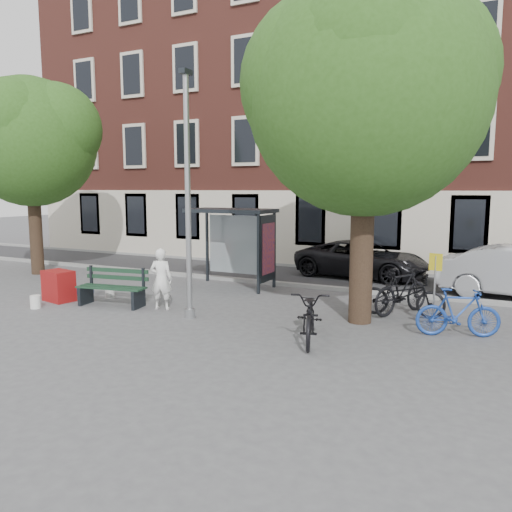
{
  "coord_description": "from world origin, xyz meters",
  "views": [
    {
      "loc": [
        6.97,
        -10.41,
        3.27
      ],
      "look_at": [
        0.88,
        2.04,
        1.4
      ],
      "focal_mm": 35.0,
      "sensor_mm": 36.0,
      "label": 1
    }
  ],
  "objects_px": {
    "painter": "(161,279)",
    "bench": "(113,289)",
    "car_dark": "(362,259)",
    "notice_sign": "(435,275)",
    "bus_shelter": "(243,230)",
    "red_stand": "(59,286)",
    "bike_a": "(402,295)",
    "lamppost": "(188,209)",
    "bike_d": "(402,291)",
    "bike_c": "(311,315)",
    "bike_b": "(458,313)"
  },
  "relations": [
    {
      "from": "painter",
      "to": "bench",
      "type": "xyz_separation_m",
      "value": [
        -1.51,
        -0.24,
        -0.37
      ]
    },
    {
      "from": "painter",
      "to": "car_dark",
      "type": "bearing_deg",
      "value": -133.45
    },
    {
      "from": "painter",
      "to": "notice_sign",
      "type": "distance_m",
      "value": 7.03
    },
    {
      "from": "car_dark",
      "to": "notice_sign",
      "type": "relative_size",
      "value": 2.75
    },
    {
      "from": "bus_shelter",
      "to": "red_stand",
      "type": "relative_size",
      "value": 3.17
    },
    {
      "from": "bus_shelter",
      "to": "red_stand",
      "type": "xyz_separation_m",
      "value": [
        -3.93,
        -4.16,
        -1.47
      ]
    },
    {
      "from": "bus_shelter",
      "to": "painter",
      "type": "distance_m",
      "value": 3.88
    },
    {
      "from": "bike_a",
      "to": "notice_sign",
      "type": "distance_m",
      "value": 1.36
    },
    {
      "from": "painter",
      "to": "car_dark",
      "type": "height_order",
      "value": "painter"
    },
    {
      "from": "bus_shelter",
      "to": "painter",
      "type": "xyz_separation_m",
      "value": [
        -0.59,
        -3.68,
        -1.08
      ]
    },
    {
      "from": "bus_shelter",
      "to": "car_dark",
      "type": "relative_size",
      "value": 0.58
    },
    {
      "from": "lamppost",
      "to": "bike_a",
      "type": "distance_m",
      "value": 5.9
    },
    {
      "from": "bike_d",
      "to": "bench",
      "type": "bearing_deg",
      "value": 47.7
    },
    {
      "from": "bench",
      "to": "bike_a",
      "type": "height_order",
      "value": "bike_a"
    },
    {
      "from": "bench",
      "to": "notice_sign",
      "type": "distance_m",
      "value": 8.58
    },
    {
      "from": "lamppost",
      "to": "notice_sign",
      "type": "distance_m",
      "value": 6.14
    },
    {
      "from": "painter",
      "to": "bike_c",
      "type": "relative_size",
      "value": 0.76
    },
    {
      "from": "bike_c",
      "to": "notice_sign",
      "type": "distance_m",
      "value": 3.26
    },
    {
      "from": "lamppost",
      "to": "bike_c",
      "type": "distance_m",
      "value": 4.11
    },
    {
      "from": "bus_shelter",
      "to": "bike_b",
      "type": "distance_m",
      "value": 7.56
    },
    {
      "from": "bike_c",
      "to": "bike_b",
      "type": "bearing_deg",
      "value": 13.55
    },
    {
      "from": "lamppost",
      "to": "red_stand",
      "type": "height_order",
      "value": "lamppost"
    },
    {
      "from": "bike_b",
      "to": "bike_d",
      "type": "height_order",
      "value": "bike_d"
    },
    {
      "from": "bench",
      "to": "bike_c",
      "type": "xyz_separation_m",
      "value": [
        6.14,
        -0.69,
        0.11
      ]
    },
    {
      "from": "bike_b",
      "to": "red_stand",
      "type": "distance_m",
      "value": 10.88
    },
    {
      "from": "bike_b",
      "to": "car_dark",
      "type": "xyz_separation_m",
      "value": [
        -3.79,
        6.52,
        0.13
      ]
    },
    {
      "from": "bike_c",
      "to": "car_dark",
      "type": "xyz_separation_m",
      "value": [
        -0.96,
        8.27,
        0.1
      ]
    },
    {
      "from": "red_stand",
      "to": "bike_a",
      "type": "bearing_deg",
      "value": 15.47
    },
    {
      "from": "bus_shelter",
      "to": "car_dark",
      "type": "xyz_separation_m",
      "value": [
        3.08,
        3.67,
        -1.24
      ]
    },
    {
      "from": "bike_c",
      "to": "red_stand",
      "type": "xyz_separation_m",
      "value": [
        -7.97,
        0.44,
        -0.13
      ]
    },
    {
      "from": "bus_shelter",
      "to": "notice_sign",
      "type": "distance_m",
      "value": 6.75
    },
    {
      "from": "bench",
      "to": "bike_a",
      "type": "distance_m",
      "value": 7.9
    },
    {
      "from": "bus_shelter",
      "to": "notice_sign",
      "type": "xyz_separation_m",
      "value": [
        6.3,
        -2.35,
        -0.66
      ]
    },
    {
      "from": "lamppost",
      "to": "bike_d",
      "type": "bearing_deg",
      "value": 30.27
    },
    {
      "from": "notice_sign",
      "to": "bus_shelter",
      "type": "bearing_deg",
      "value": 173.29
    },
    {
      "from": "bike_b",
      "to": "bike_c",
      "type": "height_order",
      "value": "bike_c"
    },
    {
      "from": "bike_d",
      "to": "red_stand",
      "type": "height_order",
      "value": "bike_d"
    },
    {
      "from": "painter",
      "to": "car_dark",
      "type": "xyz_separation_m",
      "value": [
        3.67,
        7.35,
        -0.16
      ]
    },
    {
      "from": "bike_c",
      "to": "red_stand",
      "type": "bearing_deg",
      "value": 158.54
    },
    {
      "from": "red_stand",
      "to": "bike_d",
      "type": "bearing_deg",
      "value": 16.96
    },
    {
      "from": "bench",
      "to": "bike_d",
      "type": "relative_size",
      "value": 0.99
    },
    {
      "from": "lamppost",
      "to": "bench",
      "type": "height_order",
      "value": "lamppost"
    },
    {
      "from": "bike_a",
      "to": "bike_c",
      "type": "height_order",
      "value": "bike_c"
    },
    {
      "from": "bike_d",
      "to": "car_dark",
      "type": "relative_size",
      "value": 0.43
    },
    {
      "from": "bike_d",
      "to": "notice_sign",
      "type": "distance_m",
      "value": 1.52
    },
    {
      "from": "lamppost",
      "to": "bike_a",
      "type": "xyz_separation_m",
      "value": [
        4.83,
        2.54,
        -2.23
      ]
    },
    {
      "from": "painter",
      "to": "bike_b",
      "type": "distance_m",
      "value": 7.51
    },
    {
      "from": "painter",
      "to": "bike_a",
      "type": "xyz_separation_m",
      "value": [
        6.03,
        2.11,
        -0.28
      ]
    },
    {
      "from": "red_stand",
      "to": "notice_sign",
      "type": "distance_m",
      "value": 10.42
    },
    {
      "from": "bike_d",
      "to": "red_stand",
      "type": "bearing_deg",
      "value": 45.5
    }
  ]
}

